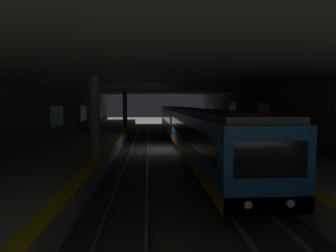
# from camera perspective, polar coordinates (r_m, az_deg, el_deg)

# --- Properties ---
(ground_plane) EXTENTS (120.00, 120.00, 0.00)m
(ground_plane) POSITION_cam_1_polar(r_m,az_deg,el_deg) (25.04, -0.75, -4.79)
(ground_plane) COLOR #42423F
(track_left) EXTENTS (60.00, 1.53, 0.16)m
(track_left) POSITION_cam_1_polar(r_m,az_deg,el_deg) (25.25, 4.25, -4.54)
(track_left) COLOR gray
(track_left) RESTS_ON ground
(track_right) EXTENTS (60.00, 1.53, 0.16)m
(track_right) POSITION_cam_1_polar(r_m,az_deg,el_deg) (25.00, -5.81, -4.64)
(track_right) COLOR gray
(track_right) RESTS_ON ground
(platform_left) EXTENTS (60.00, 5.30, 1.06)m
(platform_left) POSITION_cam_1_polar(r_m,az_deg,el_deg) (26.16, 13.74, -3.35)
(platform_left) COLOR #A8A59E
(platform_left) RESTS_ON ground
(platform_right) EXTENTS (60.00, 5.30, 1.06)m
(platform_right) POSITION_cam_1_polar(r_m,az_deg,el_deg) (25.45, -15.67, -3.61)
(platform_right) COLOR #A8A59E
(platform_right) RESTS_ON ground
(wall_left) EXTENTS (60.00, 0.56, 5.60)m
(wall_left) POSITION_cam_1_polar(r_m,az_deg,el_deg) (27.01, 19.69, 1.61)
(wall_left) COLOR slate
(wall_left) RESTS_ON ground
(wall_right) EXTENTS (60.00, 0.56, 5.60)m
(wall_right) POSITION_cam_1_polar(r_m,az_deg,el_deg) (26.03, -22.02, 1.44)
(wall_right) COLOR slate
(wall_right) RESTS_ON ground
(ceiling_slab) EXTENTS (60.00, 19.40, 0.40)m
(ceiling_slab) POSITION_cam_1_polar(r_m,az_deg,el_deg) (24.78, -0.77, 8.57)
(ceiling_slab) COLOR #ADAAA3
(ceiling_slab) RESTS_ON wall_left
(pillar_near) EXTENTS (0.56, 0.56, 4.55)m
(pillar_near) POSITION_cam_1_polar(r_m,az_deg,el_deg) (16.06, -14.60, 1.79)
(pillar_near) COLOR gray
(pillar_near) RESTS_ON platform_right
(pillar_far) EXTENTS (0.56, 0.56, 4.55)m
(pillar_far) POSITION_cam_1_polar(r_m,az_deg,el_deg) (36.01, -8.72, 3.31)
(pillar_far) COLOR gray
(pillar_far) RESTS_ON platform_right
(metro_train) EXTENTS (38.71, 2.83, 3.49)m
(metro_train) POSITION_cam_1_polar(r_m,az_deg,el_deg) (27.62, 3.49, 0.31)
(metro_train) COLOR #19569E
(metro_train) RESTS_ON track_left
(bench_left_near) EXTENTS (1.70, 0.47, 0.86)m
(bench_left_near) POSITION_cam_1_polar(r_m,az_deg,el_deg) (18.47, 28.65, -3.74)
(bench_left_near) COLOR #262628
(bench_left_near) RESTS_ON platform_left
(bench_left_mid) EXTENTS (1.70, 0.47, 0.86)m
(bench_left_mid) POSITION_cam_1_polar(r_m,az_deg,el_deg) (30.00, 15.35, -0.38)
(bench_left_mid) COLOR #262628
(bench_left_mid) RESTS_ON platform_left
(bench_right_mid) EXTENTS (1.70, 0.47, 0.86)m
(bench_right_mid) POSITION_cam_1_polar(r_m,az_deg,el_deg) (25.71, -20.10, -1.28)
(bench_right_mid) COLOR #262628
(bench_right_mid) RESTS_ON platform_right
(bench_right_far) EXTENTS (1.70, 0.47, 0.86)m
(bench_right_far) POSITION_cam_1_polar(r_m,az_deg,el_deg) (32.34, -16.74, -0.06)
(bench_right_far) COLOR #262628
(bench_right_far) RESTS_ON platform_right
(person_waiting_near) EXTENTS (0.60, 0.22, 1.62)m
(person_waiting_near) POSITION_cam_1_polar(r_m,az_deg,el_deg) (31.39, -15.59, 0.47)
(person_waiting_near) COLOR #383838
(person_waiting_near) RESTS_ON platform_right
(person_walking_mid) EXTENTS (0.60, 0.22, 1.64)m
(person_walking_mid) POSITION_cam_1_polar(r_m,az_deg,el_deg) (33.09, -15.10, 0.71)
(person_walking_mid) COLOR #434343
(person_walking_mid) RESTS_ON platform_right
(suitcase_rolling) EXTENTS (0.41, 0.25, 0.89)m
(suitcase_rolling) POSITION_cam_1_polar(r_m,az_deg,el_deg) (28.13, 15.27, -1.16)
(suitcase_rolling) COLOR maroon
(suitcase_rolling) RESTS_ON platform_left
(trash_bin) EXTENTS (0.44, 0.44, 0.85)m
(trash_bin) POSITION_cam_1_polar(r_m,az_deg,el_deg) (20.62, 22.56, -3.00)
(trash_bin) COLOR #595B5E
(trash_bin) RESTS_ON platform_left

